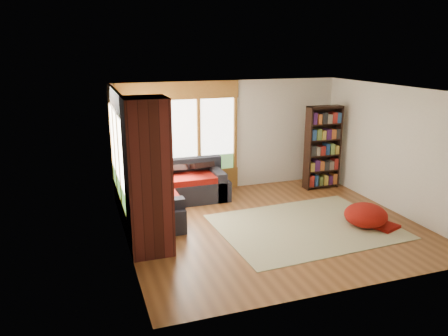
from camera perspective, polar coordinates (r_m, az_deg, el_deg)
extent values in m
plane|color=brown|center=(8.61, 6.21, -7.40)|extent=(5.50, 5.50, 0.00)
plane|color=white|center=(7.97, 6.76, 10.08)|extent=(5.50, 5.50, 0.00)
cube|color=silver|center=(10.45, 0.64, 4.28)|extent=(5.50, 0.04, 2.60)
cube|color=silver|center=(6.13, 16.45, -4.61)|extent=(5.50, 0.04, 2.60)
cube|color=silver|center=(7.48, -12.98, -0.73)|extent=(0.04, 5.00, 2.60)
cube|color=silver|center=(9.67, 21.41, 2.26)|extent=(0.04, 5.00, 2.60)
cube|color=#956225|center=(10.08, -5.76, 4.07)|extent=(2.82, 0.10, 1.90)
cube|color=white|center=(10.08, -5.76, 4.07)|extent=(2.54, 0.09, 1.62)
cube|color=#956225|center=(8.62, -13.67, 1.73)|extent=(0.10, 2.62, 1.90)
cube|color=white|center=(8.62, -13.67, 1.73)|extent=(0.09, 2.36, 1.62)
cube|color=gray|center=(9.36, -14.15, 5.27)|extent=(0.03, 0.72, 0.90)
cube|color=#471914|center=(7.18, -9.90, -1.23)|extent=(0.70, 0.70, 2.60)
cube|color=black|center=(9.89, -7.56, -3.06)|extent=(2.20, 0.90, 0.42)
cube|color=black|center=(10.10, -8.04, -0.31)|extent=(2.20, 0.20, 0.38)
cube|color=black|center=(10.09, -2.01, -2.02)|extent=(0.20, 0.90, 0.60)
cube|color=maroon|center=(9.68, -8.05, -1.82)|extent=(1.90, 0.66, 0.12)
cube|color=black|center=(9.19, -10.73, -4.68)|extent=(0.90, 2.20, 0.42)
cube|color=black|center=(9.02, -13.06, -2.51)|extent=(0.20, 2.20, 0.38)
cube|color=black|center=(8.23, -9.73, -6.40)|extent=(0.90, 0.20, 0.60)
cube|color=maroon|center=(8.78, -9.71, -3.71)|extent=(0.66, 1.20, 0.12)
cube|color=maroon|center=(9.68, -10.63, -1.94)|extent=(0.66, 0.66, 0.12)
cube|color=beige|center=(8.62, 10.57, -7.51)|extent=(3.42, 2.69, 0.01)
cube|color=black|center=(10.99, 14.59, 2.75)|extent=(0.04, 0.29, 2.01)
cube|color=black|center=(10.57, 10.87, 2.48)|extent=(0.04, 0.29, 2.01)
cube|color=black|center=(10.89, 12.40, 2.77)|extent=(0.86, 0.02, 2.01)
cube|color=black|center=(11.02, 12.48, -2.16)|extent=(0.78, 0.27, 0.03)
cube|color=black|center=(10.91, 12.59, -0.26)|extent=(0.78, 0.27, 0.03)
cube|color=black|center=(10.82, 12.71, 1.69)|extent=(0.78, 0.27, 0.03)
cube|color=black|center=(10.73, 12.83, 3.66)|extent=(0.78, 0.27, 0.03)
cube|color=black|center=(10.66, 12.95, 5.66)|extent=(0.78, 0.27, 0.03)
cube|color=black|center=(10.61, 13.08, 7.69)|extent=(0.78, 0.27, 0.03)
cube|color=#726659|center=(10.76, 12.82, 2.60)|extent=(0.74, 0.21, 1.85)
ellipsoid|color=maroon|center=(8.87, 18.04, -5.80)|extent=(0.92, 0.92, 0.44)
ellipsoid|color=brown|center=(9.59, -9.90, -0.38)|extent=(1.01, 0.97, 0.29)
sphere|color=brown|center=(9.78, -8.75, 0.82)|extent=(0.49, 0.49, 0.34)
cone|color=brown|center=(9.70, -9.00, 1.54)|extent=(0.18, 0.18, 0.15)
ellipsoid|color=black|center=(8.75, -9.09, -2.02)|extent=(0.54, 0.81, 0.27)
sphere|color=black|center=(8.99, -9.52, -0.72)|extent=(0.33, 0.33, 0.32)
cone|color=black|center=(8.90, -9.49, -0.02)|extent=(0.12, 0.12, 0.14)
cube|color=black|center=(10.07, -4.01, 0.81)|extent=(0.45, 0.12, 0.45)
cube|color=black|center=(9.94, -7.36, 0.52)|extent=(0.45, 0.12, 0.45)
cube|color=black|center=(9.37, -12.36, -0.65)|extent=(0.45, 0.12, 0.45)
cube|color=black|center=(8.32, -11.45, -2.66)|extent=(0.45, 0.12, 0.45)
cube|color=maroon|center=(9.84, -10.78, 0.23)|extent=(0.42, 0.12, 0.42)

